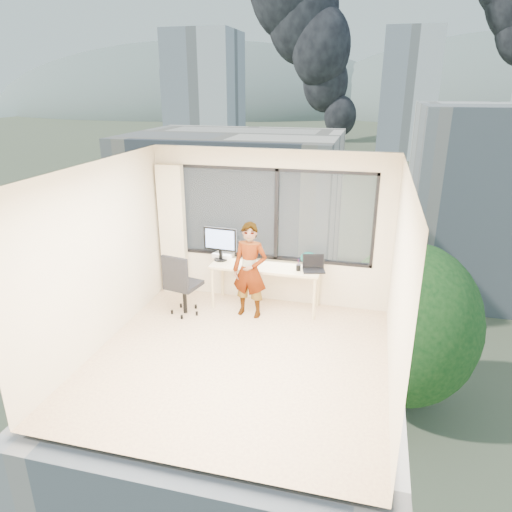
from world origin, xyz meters
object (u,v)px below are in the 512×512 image
(person, at_px, (250,270))
(handbag, at_px, (309,258))
(desk, at_px, (266,286))
(monitor, at_px, (220,244))
(chair, at_px, (184,283))
(game_console, at_px, (223,255))
(laptop, at_px, (314,265))

(person, xyz_separation_m, handbag, (0.86, 0.57, 0.08))
(desk, bearing_deg, monitor, 175.88)
(person, xyz_separation_m, monitor, (-0.62, 0.41, 0.26))
(monitor, bearing_deg, desk, 0.57)
(chair, relative_size, game_console, 3.46)
(chair, relative_size, handbag, 3.85)
(desk, distance_m, laptop, 0.94)
(game_console, distance_m, laptop, 1.62)
(desk, bearing_deg, game_console, 165.34)
(game_console, height_order, handbag, handbag)
(chair, bearing_deg, person, 22.35)
(handbag, bearing_deg, game_console, 167.28)
(game_console, bearing_deg, laptop, 3.01)
(chair, distance_m, game_console, 0.91)
(desk, height_order, game_console, game_console)
(handbag, bearing_deg, person, -159.47)
(desk, xyz_separation_m, monitor, (-0.80, 0.06, 0.66))
(monitor, height_order, laptop, monitor)
(chair, bearing_deg, game_console, 71.96)
(person, height_order, monitor, person)
(person, distance_m, game_console, 0.84)
(chair, xyz_separation_m, game_console, (0.43, 0.76, 0.25))
(monitor, height_order, handbag, monitor)
(laptop, bearing_deg, monitor, 161.70)
(desk, xyz_separation_m, handbag, (0.68, 0.22, 0.48))
(person, height_order, laptop, person)
(chair, relative_size, laptop, 2.94)
(monitor, xyz_separation_m, laptop, (1.60, -0.12, -0.18))
(handbag, bearing_deg, laptop, -79.13)
(monitor, distance_m, laptop, 1.61)
(monitor, height_order, game_console, monitor)
(monitor, bearing_deg, handbag, 10.89)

